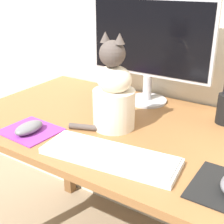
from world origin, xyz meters
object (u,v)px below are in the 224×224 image
at_px(keyboard, 110,155).
at_px(computer_mouse_left, 29,128).
at_px(cat, 113,94).
at_px(monitor, 149,45).

xyz_separation_m(keyboard, computer_mouse_left, (-0.32, -0.01, 0.01)).
bearing_deg(cat, computer_mouse_left, -137.67).
xyz_separation_m(keyboard, cat, (-0.11, 0.18, 0.11)).
distance_m(keyboard, computer_mouse_left, 0.32).
distance_m(monitor, keyboard, 0.54).
height_order(keyboard, cat, cat).
relative_size(keyboard, computer_mouse_left, 3.74).
bearing_deg(cat, keyboard, -60.60).
distance_m(monitor, cat, 0.31).
height_order(keyboard, computer_mouse_left, computer_mouse_left).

